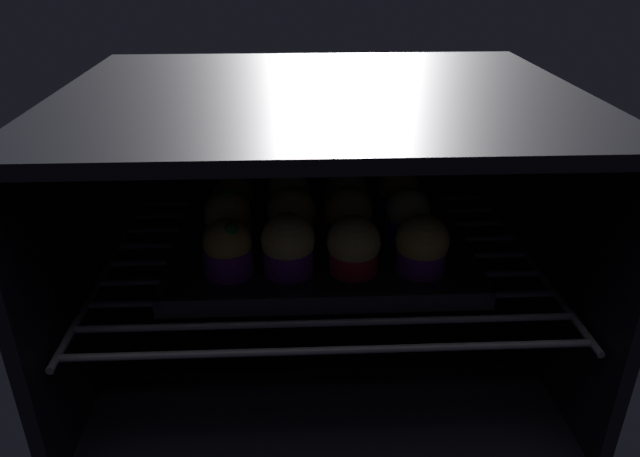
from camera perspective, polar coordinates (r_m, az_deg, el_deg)
oven_cavity at (r=79.17cm, az=-0.09°, el=0.73°), size 59.00×47.00×37.00cm
oven_rack at (r=76.95cm, az=0.05°, el=-2.92°), size 54.80×42.00×0.80cm
baking_tray at (r=77.81cm, az=0.00°, el=-1.66°), size 37.11×29.57×2.20cm
muffin_row0_col0 at (r=69.98cm, az=-8.83°, el=-1.93°), size 5.80×5.80×7.04cm
muffin_row0_col1 at (r=69.22cm, az=-3.07°, el=-1.63°), size 6.28×6.28×7.46cm
muffin_row0_col2 at (r=69.77cm, az=3.24°, el=-1.78°), size 6.32×6.32×6.98cm
muffin_row0_col3 at (r=70.70cm, az=9.74°, el=-1.67°), size 6.29×6.29×7.09cm
muffin_row1_col0 at (r=76.33cm, az=-8.79°, el=0.85°), size 5.89×5.89×7.93cm
muffin_row1_col1 at (r=76.23cm, az=-2.76°, el=1.08°), size 6.29×6.29×7.50cm
muffin_row1_col2 at (r=76.54cm, az=2.75°, el=1.23°), size 6.26×6.26×7.73cm
muffin_row1_col3 at (r=77.39cm, az=8.40°, el=1.13°), size 5.80×5.80×7.25cm
muffin_row2_col0 at (r=83.17cm, az=-8.23°, el=2.75°), size 5.80×5.80×6.83cm
muffin_row2_col1 at (r=82.91cm, az=-3.00°, el=3.12°), size 5.80×5.80×7.44cm
muffin_row2_col2 at (r=83.16cm, az=2.46°, el=3.09°), size 6.08×6.08×7.07cm
muffin_row2_col3 at (r=84.41cm, az=7.50°, el=3.34°), size 5.80×5.80×7.58cm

